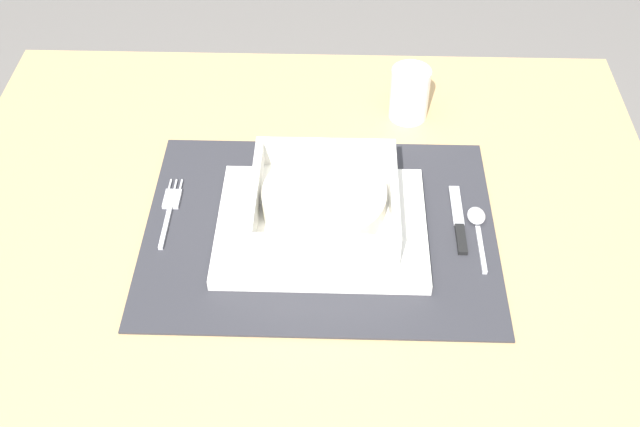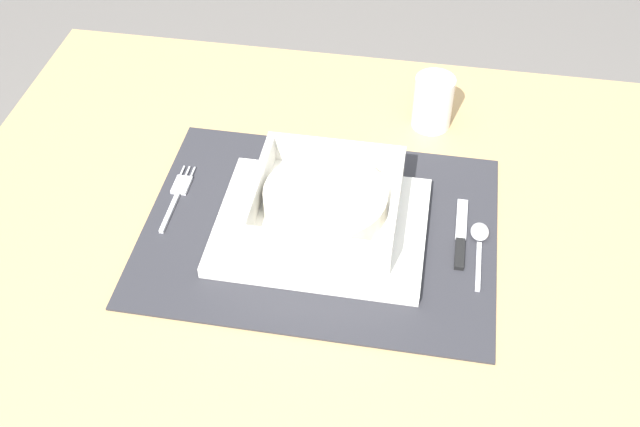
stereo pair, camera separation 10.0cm
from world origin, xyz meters
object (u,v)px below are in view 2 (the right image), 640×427
at_px(porridge_bowl, 325,203).
at_px(fork, 178,193).
at_px(dining_table, 307,265).
at_px(drinking_glass, 433,105).
at_px(butter_knife, 461,238).
at_px(spoon, 479,240).

distance_m(porridge_bowl, fork, 0.21).
relative_size(dining_table, drinking_glass, 11.95).
xyz_separation_m(butter_knife, drinking_glass, (-0.06, 0.24, 0.03)).
relative_size(dining_table, butter_knife, 7.90).
bearing_deg(butter_knife, fork, 178.59).
bearing_deg(porridge_bowl, spoon, -0.39).
bearing_deg(porridge_bowl, drinking_glass, 62.56).
bearing_deg(dining_table, butter_knife, -3.45).
bearing_deg(spoon, drinking_glass, 107.01).
distance_m(dining_table, fork, 0.21).
height_order(porridge_bowl, butter_knife, porridge_bowl).
distance_m(porridge_bowl, spoon, 0.20).
xyz_separation_m(dining_table, butter_knife, (0.21, -0.01, 0.11)).
distance_m(fork, drinking_glass, 0.40).
height_order(porridge_bowl, spoon, porridge_bowl).
bearing_deg(fork, porridge_bowl, -6.41).
bearing_deg(porridge_bowl, fork, 174.51).
distance_m(fork, spoon, 0.41).
height_order(fork, spoon, spoon).
height_order(dining_table, porridge_bowl, porridge_bowl).
relative_size(dining_table, spoon, 8.85).
height_order(dining_table, drinking_glass, drinking_glass).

